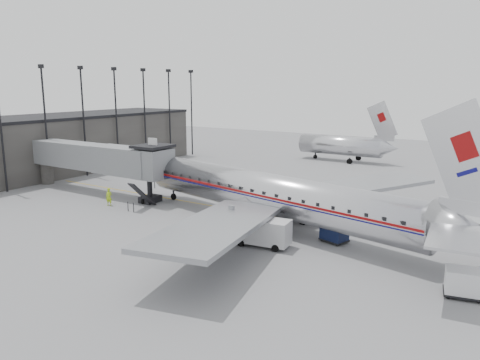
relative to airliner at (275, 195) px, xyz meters
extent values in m
plane|color=slate|center=(-6.74, -2.85, -3.02)|extent=(160.00, 160.00, 0.00)
cube|color=#3A3735|center=(-40.74, 7.15, 0.98)|extent=(12.00, 46.00, 8.00)
cube|color=gold|center=(-3.74, 3.15, -3.02)|extent=(60.00, 0.15, 0.01)
cube|color=slate|center=(-28.74, 0.75, 1.28)|extent=(12.00, 2.80, 3.00)
cube|color=slate|center=(-19.74, 0.75, 1.28)|extent=(8.00, 3.00, 3.10)
cube|color=slate|center=(-15.74, 1.15, 1.28)|extent=(3.20, 3.60, 3.20)
cube|color=black|center=(-15.74, 1.15, 3.18)|extent=(3.40, 3.80, 0.30)
cube|color=white|center=(-15.74, 1.15, 3.68)|extent=(1.20, 0.15, 0.80)
cylinder|color=black|center=(-16.04, 0.75, -1.62)|extent=(0.56, 0.56, 2.80)
cube|color=black|center=(-16.04, 0.75, -2.67)|extent=(1.60, 2.20, 0.70)
cylinder|color=black|center=(-16.04, -0.25, -2.72)|extent=(0.30, 0.60, 0.60)
cylinder|color=black|center=(-16.04, 1.75, -2.72)|extent=(0.30, 0.60, 0.60)
cylinder|color=#3A3735|center=(-34.24, 0.75, -1.62)|extent=(1.60, 1.60, 2.80)
cube|color=black|center=(-14.94, -1.55, -1.52)|extent=(0.90, 3.20, 2.90)
cylinder|color=black|center=(-34.24, -4.85, 4.48)|extent=(0.24, 0.24, 15.00)
cylinder|color=black|center=(-34.24, 1.15, 4.48)|extent=(0.24, 0.24, 15.00)
cube|color=black|center=(-34.24, 1.15, 11.98)|extent=(0.90, 0.25, 0.50)
cylinder|color=black|center=(-34.24, 7.15, 4.48)|extent=(0.24, 0.24, 15.00)
cube|color=black|center=(-34.24, 7.15, 11.98)|extent=(0.90, 0.25, 0.50)
cylinder|color=black|center=(-34.24, 13.15, 4.48)|extent=(0.24, 0.24, 15.00)
cube|color=black|center=(-34.24, 13.15, 11.98)|extent=(0.90, 0.25, 0.50)
cylinder|color=black|center=(-34.24, 19.15, 4.48)|extent=(0.24, 0.24, 15.00)
cube|color=black|center=(-34.24, 19.15, 11.98)|extent=(0.90, 0.25, 0.50)
cylinder|color=black|center=(-34.24, 25.15, 4.48)|extent=(0.24, 0.24, 15.00)
cube|color=black|center=(-34.24, 25.15, 11.98)|extent=(0.90, 0.25, 0.50)
cylinder|color=black|center=(-34.24, 31.15, 4.48)|extent=(0.24, 0.24, 15.00)
cube|color=black|center=(-34.24, 31.15, 11.98)|extent=(0.90, 0.25, 0.50)
cylinder|color=silver|center=(-8.74, 39.15, -0.42)|extent=(14.00, 3.20, 3.20)
cube|color=silver|center=(-1.94, 39.15, 3.98)|extent=(5.17, 0.26, 6.52)
cylinder|color=black|center=(-13.24, 39.15, -2.52)|extent=(0.24, 0.24, 1.00)
cylinder|color=silver|center=(-0.74, 0.15, 0.01)|extent=(30.47, 9.79, 3.74)
cone|color=silver|center=(-17.08, 3.52, 0.01)|extent=(3.73, 4.28, 3.74)
cone|color=silver|center=(15.90, -3.28, 0.41)|extent=(4.68, 4.30, 3.55)
cube|color=maroon|center=(-0.74, 0.15, 0.26)|extent=(30.48, 9.84, 0.18)
cube|color=#0C0A5C|center=(-0.74, 0.15, 0.03)|extent=(30.48, 9.84, 0.10)
cube|color=silver|center=(15.60, -3.22, 5.07)|extent=(6.14, 1.55, 7.77)
cube|color=gray|center=(4.07, 8.45, -0.29)|extent=(13.95, 16.39, 1.20)
cube|color=gray|center=(0.39, -9.37, -0.29)|extent=(8.89, 16.99, 1.20)
cylinder|color=gray|center=(0.81, 5.20, -1.56)|extent=(3.80, 2.77, 2.12)
cylinder|color=gray|center=(-1.31, -5.10, -1.56)|extent=(3.80, 2.77, 2.12)
cylinder|color=black|center=(-14.61, 3.01, -2.37)|extent=(0.20, 0.20, 1.31)
cylinder|color=black|center=(1.77, 2.32, -2.32)|extent=(0.26, 0.26, 1.42)
cylinder|color=black|center=(1.77, 2.32, -2.57)|extent=(1.06, 0.55, 1.01)
cylinder|color=black|center=(0.71, -2.83, -2.32)|extent=(0.26, 0.26, 1.42)
cylinder|color=black|center=(0.71, -2.83, -2.57)|extent=(1.06, 0.55, 1.01)
cube|color=#B9B9BB|center=(2.04, -4.77, -1.76)|extent=(3.59, 2.29, 1.97)
cube|color=#B9B9BB|center=(-0.28, -5.08, -2.13)|extent=(1.72, 1.96, 1.31)
cube|color=black|center=(-0.28, -5.08, -1.57)|extent=(1.32, 1.72, 0.56)
cylinder|color=black|center=(0.11, -5.88, -2.73)|extent=(0.62, 0.31, 0.60)
cylinder|color=black|center=(-0.11, -4.20, -2.73)|extent=(0.62, 0.31, 0.60)
cylinder|color=black|center=(3.08, -5.49, -2.73)|extent=(0.62, 0.31, 0.60)
cylinder|color=black|center=(2.87, -3.82, -2.73)|extent=(0.62, 0.31, 0.60)
cube|color=#0D1535|center=(6.05, -0.85, -2.10)|extent=(2.29, 1.95, 1.37)
cube|color=black|center=(6.05, -0.85, -2.83)|extent=(2.41, 2.07, 0.12)
cylinder|color=black|center=(5.14, -1.19, -2.88)|extent=(0.31, 0.19, 0.29)
cylinder|color=black|center=(6.64, -1.63, -2.88)|extent=(0.31, 0.19, 0.29)
cylinder|color=black|center=(5.46, -0.07, -2.88)|extent=(0.31, 0.19, 0.29)
cylinder|color=black|center=(6.97, -0.50, -2.88)|extent=(0.31, 0.19, 0.29)
cube|color=white|center=(16.50, -6.11, -2.02)|extent=(2.39, 1.98, 1.48)
cube|color=black|center=(16.50, -6.11, -2.81)|extent=(2.52, 2.10, 0.13)
cylinder|color=black|center=(15.79, -6.91, -2.87)|extent=(0.34, 0.19, 0.32)
cylinder|color=black|center=(17.46, -6.57, -2.87)|extent=(0.34, 0.19, 0.32)
cylinder|color=black|center=(15.54, -5.66, -2.87)|extent=(0.34, 0.19, 0.32)
cylinder|color=black|center=(17.21, -5.32, -2.87)|extent=(0.34, 0.19, 0.32)
imported|color=#A8D418|center=(-18.74, -2.70, -2.08)|extent=(0.81, 0.66, 1.90)
camera|label=1|loc=(19.43, -36.05, 9.84)|focal=35.00mm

